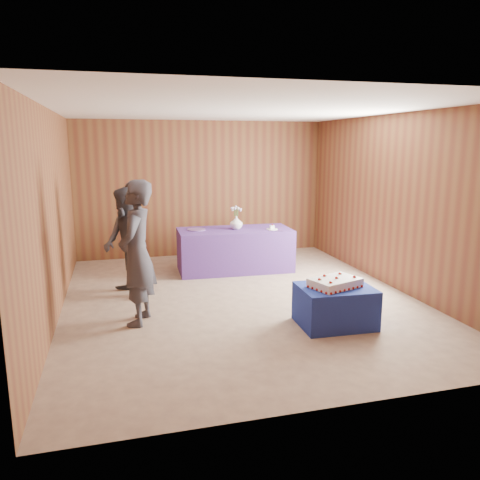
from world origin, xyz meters
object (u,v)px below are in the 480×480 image
object	(u,v)px
cake_table	(335,306)
vase	(236,223)
sheet_cake	(335,283)
guest_left	(137,253)
guest_right	(127,243)
serving_table	(235,250)

from	to	relation	value
cake_table	vase	xyz separation A→B (m)	(-0.53, 2.89, 0.62)
sheet_cake	vase	world-z (taller)	vase
guest_left	guest_right	xyz separation A→B (m)	(-0.09, 1.12, -0.09)
cake_table	guest_left	distance (m)	2.56
vase	sheet_cake	bearing A→B (deg)	-79.83
guest_right	serving_table	bearing A→B (deg)	98.85
serving_table	sheet_cake	distance (m)	2.92
cake_table	sheet_cake	world-z (taller)	sheet_cake
vase	guest_left	distance (m)	2.84
cake_table	serving_table	xyz separation A→B (m)	(-0.57, 2.87, 0.12)
vase	guest_left	xyz separation A→B (m)	(-1.84, -2.17, 0.04)
cake_table	guest_left	xyz separation A→B (m)	(-2.37, 0.72, 0.66)
sheet_cake	guest_left	xyz separation A→B (m)	(-2.36, 0.72, 0.35)
guest_left	cake_table	bearing A→B (deg)	89.94
serving_table	vase	world-z (taller)	vase
cake_table	sheet_cake	distance (m)	0.31
cake_table	serving_table	distance (m)	2.92
cake_table	serving_table	world-z (taller)	serving_table
cake_table	guest_left	size ratio (longest dim) A/B	0.49
serving_table	vase	xyz separation A→B (m)	(0.03, 0.02, 0.49)
guest_left	vase	bearing A→B (deg)	156.52
cake_table	guest_right	xyz separation A→B (m)	(-2.46, 1.84, 0.57)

